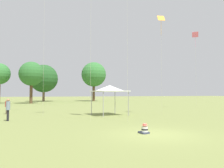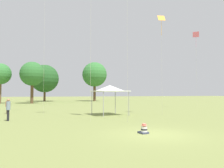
{
  "view_description": "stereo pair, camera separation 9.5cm",
  "coord_description": "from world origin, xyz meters",
  "views": [
    {
      "loc": [
        -6.18,
        -10.37,
        2.2
      ],
      "look_at": [
        -0.13,
        6.55,
        2.98
      ],
      "focal_mm": 35.0,
      "sensor_mm": 36.0,
      "label": 1
    },
    {
      "loc": [
        -6.09,
        -10.4,
        2.2
      ],
      "look_at": [
        -0.13,
        6.55,
        2.98
      ],
      "focal_mm": 35.0,
      "sensor_mm": 36.0,
      "label": 2
    }
  ],
  "objects": [
    {
      "name": "person_standing_1",
      "position": [
        -8.13,
        8.93,
        1.09
      ],
      "size": [
        0.42,
        0.42,
        1.79
      ],
      "rotation": [
        0.0,
        0.0,
        1.97
      ],
      "color": "black",
      "rests_on": "ground"
    },
    {
      "name": "distant_tree_3",
      "position": [
        -6.81,
        41.18,
        6.55
      ],
      "size": [
        5.37,
        5.37,
        9.29
      ],
      "color": "brown",
      "rests_on": "ground"
    },
    {
      "name": "canopy_tent",
      "position": [
        1.1,
        10.71,
        2.71
      ],
      "size": [
        3.54,
        3.54,
        3.04
      ],
      "rotation": [
        0.0,
        0.0,
        0.15
      ],
      "color": "white",
      "rests_on": "ground"
    },
    {
      "name": "distant_tree_1",
      "position": [
        10.02,
        50.69,
        7.68
      ],
      "size": [
        7.09,
        7.09,
        11.27
      ],
      "color": "brown",
      "rests_on": "ground"
    },
    {
      "name": "kite_3",
      "position": [
        16.18,
        15.54,
        10.46
      ],
      "size": [
        1.03,
        1.0,
        11.27
      ],
      "rotation": [
        0.0,
        0.0,
        1.66
      ],
      "color": "pink",
      "rests_on": "ground"
    },
    {
      "name": "person_standing_0",
      "position": [
        -8.9,
        15.44,
        0.92
      ],
      "size": [
        0.39,
        0.39,
        1.57
      ],
      "rotation": [
        0.0,
        0.0,
        6.2
      ],
      "color": "brown",
      "rests_on": "ground"
    },
    {
      "name": "kite_4",
      "position": [
        6.19,
        9.01,
        9.53
      ],
      "size": [
        0.81,
        0.57,
        10.38
      ],
      "rotation": [
        0.0,
        0.0,
        5.29
      ],
      "color": "orange",
      "rests_on": "ground"
    },
    {
      "name": "seated_toddler",
      "position": [
        -0.44,
        0.39,
        0.22
      ],
      "size": [
        0.49,
        0.58,
        0.56
      ],
      "rotation": [
        0.0,
        0.0,
        0.14
      ],
      "color": "#383D56",
      "rests_on": "ground"
    },
    {
      "name": "distant_tree_2",
      "position": [
        -13.43,
        42.81,
        6.46
      ],
      "size": [
        4.63,
        4.63,
        8.84
      ],
      "color": "brown",
      "rests_on": "ground"
    },
    {
      "name": "ground_plane",
      "position": [
        0.0,
        0.0,
        0.0
      ],
      "size": [
        300.0,
        300.0,
        0.0
      ],
      "primitive_type": "plane",
      "color": "olive"
    },
    {
      "name": "distant_tree_0",
      "position": [
        -3.69,
        53.28,
        6.38
      ],
      "size": [
        7.74,
        7.74,
        10.26
      ],
      "color": "brown",
      "rests_on": "ground"
    }
  ]
}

